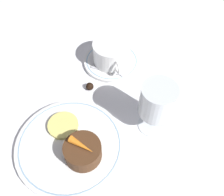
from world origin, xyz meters
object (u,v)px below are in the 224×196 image
dinner_plate (70,145)px  wine_glass (157,103)px  coffee_cup (112,52)px  dessert_cake (83,151)px

dinner_plate → wine_glass: 0.21m
coffee_cup → dessert_cake: (0.25, -0.13, -0.01)m
dinner_plate → coffee_cup: (-0.22, 0.15, 0.03)m
dinner_plate → wine_glass: size_ratio=1.76×
dinner_plate → dessert_cake: 0.05m
wine_glass → dessert_cake: (0.04, -0.17, -0.06)m
dessert_cake → coffee_cup: bearing=152.9°
coffee_cup → wine_glass: 0.22m
wine_glass → dessert_cake: bearing=-77.1°
dinner_plate → coffee_cup: coffee_cup is taller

